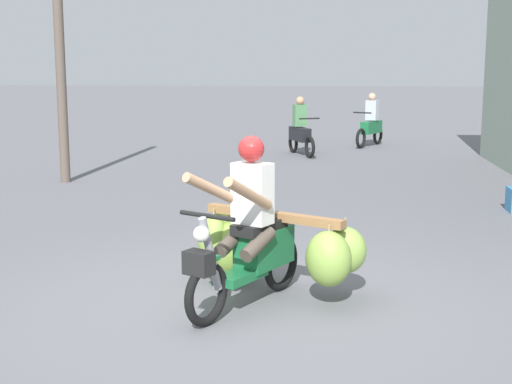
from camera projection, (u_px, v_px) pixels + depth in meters
ground_plane at (243, 304)px, 6.92m from camera, size 120.00×120.00×0.00m
motorbike_main_loaded at (258, 243)px, 7.14m from camera, size 1.77×2.01×1.58m
motorbike_distant_ahead_left at (300, 131)px, 17.70m from camera, size 0.78×1.52×1.40m
motorbike_distant_ahead_right at (371, 125)px, 19.55m from camera, size 0.87×1.47×1.40m
utility_pole at (60, 46)px, 13.41m from camera, size 0.18×0.18×5.02m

